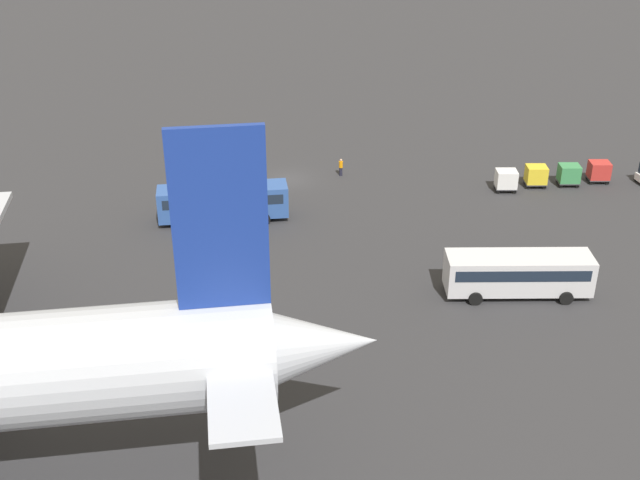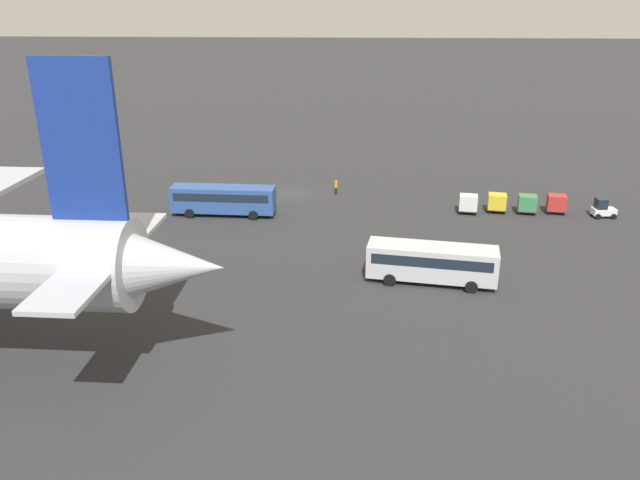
% 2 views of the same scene
% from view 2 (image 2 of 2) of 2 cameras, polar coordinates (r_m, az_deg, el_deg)
% --- Properties ---
extents(ground_plane, '(600.00, 600.00, 0.00)m').
position_cam_2_polar(ground_plane, '(75.18, -2.49, 4.22)').
color(ground_plane, '#2D2D30').
extents(shuttle_bus_near, '(11.22, 3.16, 3.17)m').
position_cam_2_polar(shuttle_bus_near, '(68.06, -8.84, 3.80)').
color(shuttle_bus_near, '#2D5199').
rests_on(shuttle_bus_near, ground).
extents(shuttle_bus_far, '(10.87, 4.35, 3.17)m').
position_cam_2_polar(shuttle_bus_far, '(52.12, 10.19, -1.88)').
color(shuttle_bus_far, silver).
rests_on(shuttle_bus_far, ground).
extents(baggage_tug, '(2.48, 1.76, 2.10)m').
position_cam_2_polar(baggage_tug, '(73.39, 24.43, 2.61)').
color(baggage_tug, white).
rests_on(baggage_tug, ground).
extents(worker_person, '(0.38, 0.38, 1.74)m').
position_cam_2_polar(worker_person, '(74.74, 1.47, 4.83)').
color(worker_person, '#1E1E2D').
rests_on(worker_person, ground).
extents(cargo_cart_red, '(2.24, 1.98, 2.06)m').
position_cam_2_polar(cargo_cart_red, '(72.72, 20.80, 3.20)').
color(cargo_cart_red, '#38383D').
rests_on(cargo_cart_red, ground).
extents(cargo_cart_green, '(2.24, 1.98, 2.06)m').
position_cam_2_polar(cargo_cart_green, '(71.56, 18.42, 3.22)').
color(cargo_cart_green, '#38383D').
rests_on(cargo_cart_green, ground).
extents(cargo_cart_yellow, '(2.24, 1.98, 2.06)m').
position_cam_2_polar(cargo_cart_yellow, '(71.01, 15.88, 3.37)').
color(cargo_cart_yellow, '#38383D').
rests_on(cargo_cart_yellow, ground).
extents(cargo_cart_white, '(2.24, 1.98, 2.06)m').
position_cam_2_polar(cargo_cart_white, '(69.86, 13.41, 3.31)').
color(cargo_cart_white, '#38383D').
rests_on(cargo_cart_white, ground).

